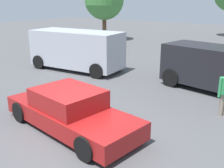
# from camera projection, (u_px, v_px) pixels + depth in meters

# --- Properties ---
(ground_plane) EXTENTS (80.00, 80.00, 0.00)m
(ground_plane) POSITION_uv_depth(u_px,v_px,m) (75.00, 135.00, 7.63)
(ground_plane) COLOR #515154
(sedan_foreground) EXTENTS (4.71, 2.24, 1.21)m
(sedan_foreground) POSITION_uv_depth(u_px,v_px,m) (70.00, 111.00, 7.87)
(sedan_foreground) COLOR maroon
(sedan_foreground) RESTS_ON ground_plane
(van_white) EXTENTS (5.29, 2.66, 2.12)m
(van_white) POSITION_uv_depth(u_px,v_px,m) (77.00, 49.00, 14.52)
(van_white) COLOR #B2B7C1
(van_white) RESTS_ON ground_plane
(suv_dark) EXTENTS (5.09, 2.64, 1.86)m
(suv_dark) POSITION_uv_depth(u_px,v_px,m) (222.00, 68.00, 10.97)
(suv_dark) COLOR black
(suv_dark) RESTS_ON ground_plane
(tree_back_center) EXTENTS (3.65, 3.65, 5.56)m
(tree_back_center) POSITION_uv_depth(u_px,v_px,m) (104.00, 0.00, 24.66)
(tree_back_center) COLOR brown
(tree_back_center) RESTS_ON ground_plane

